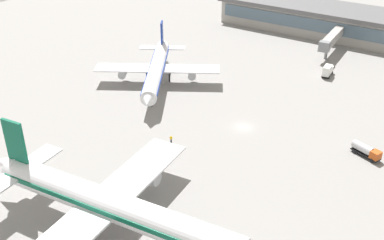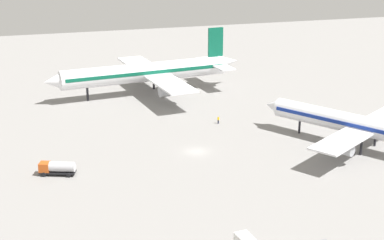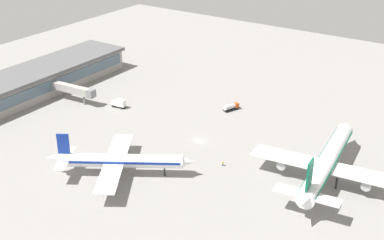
{
  "view_description": "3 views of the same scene",
  "coord_description": "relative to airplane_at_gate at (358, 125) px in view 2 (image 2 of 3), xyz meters",
  "views": [
    {
      "loc": [
        -42.78,
        83.77,
        53.22
      ],
      "look_at": [
        7.78,
        9.77,
        3.92
      ],
      "focal_mm": 43.33,
      "sensor_mm": 36.0,
      "label": 1
    },
    {
      "loc": [
        -32.29,
        -101.47,
        41.79
      ],
      "look_at": [
        -0.71,
        0.59,
        6.36
      ],
      "focal_mm": 54.6,
      "sensor_mm": 36.0,
      "label": 2
    },
    {
      "loc": [
        126.78,
        82.62,
        79.14
      ],
      "look_at": [
        -6.61,
        -7.5,
        2.88
      ],
      "focal_mm": 48.38,
      "sensor_mm": 36.0,
      "label": 3
    }
  ],
  "objects": [
    {
      "name": "ground",
      "position": [
        -31.12,
        7.4,
        -4.75
      ],
      "size": [
        288.0,
        288.0,
        0.0
      ],
      "primitive_type": "plane",
      "color": "gray"
    },
    {
      "name": "airplane_at_gate",
      "position": [
        0.0,
        0.0,
        0.0
      ],
      "size": [
        32.08,
        38.19,
        13.08
      ],
      "rotation": [
        0.0,
        0.0,
        2.13
      ],
      "color": "white",
      "rests_on": "ground"
    },
    {
      "name": "airplane_taxiing",
      "position": [
        -30.65,
        50.64,
        1.13
      ],
      "size": [
        53.22,
        42.91,
        16.19
      ],
      "rotation": [
        0.0,
        0.0,
        3.25
      ],
      "color": "white",
      "rests_on": "ground"
    },
    {
      "name": "fuel_truck",
      "position": [
        -58.03,
        3.79,
        -3.37
      ],
      "size": [
        6.57,
        3.99,
        2.5
      ],
      "rotation": [
        0.0,
        0.0,
        2.78
      ],
      "color": "black",
      "rests_on": "ground"
    },
    {
      "name": "ground_crew_worker",
      "position": [
        -21.26,
        22.25,
        -3.91
      ],
      "size": [
        0.53,
        0.51,
        1.67
      ],
      "rotation": [
        0.0,
        0.0,
        5.18
      ],
      "color": "#1E2338",
      "rests_on": "ground"
    }
  ]
}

